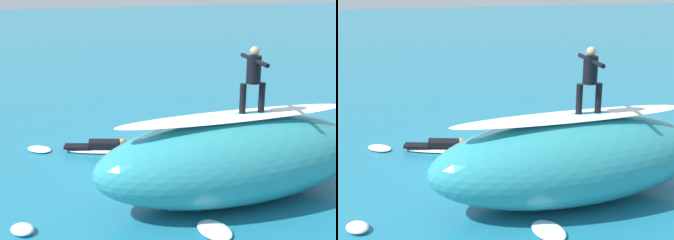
# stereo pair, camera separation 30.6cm
# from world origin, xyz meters

# --- Properties ---
(ground_plane) EXTENTS (120.00, 120.00, 0.00)m
(ground_plane) POSITION_xyz_m (0.00, 0.00, 0.00)
(ground_plane) COLOR teal
(wave_crest) EXTENTS (6.56, 2.74, 1.96)m
(wave_crest) POSITION_xyz_m (-0.79, 2.82, 0.98)
(wave_crest) COLOR teal
(wave_crest) RESTS_ON ground_plane
(wave_foam_lip) EXTENTS (5.53, 1.09, 0.08)m
(wave_foam_lip) POSITION_xyz_m (-0.79, 2.82, 2.00)
(wave_foam_lip) COLOR white
(wave_foam_lip) RESTS_ON wave_crest
(surfboard_riding) EXTENTS (2.22, 0.63, 0.08)m
(surfboard_riding) POSITION_xyz_m (-1.15, 2.81, 2.00)
(surfboard_riding) COLOR #33B2D1
(surfboard_riding) RESTS_ON wave_crest
(surfer_riding) EXTENTS (0.58, 1.39, 1.46)m
(surfer_riding) POSITION_xyz_m (-1.15, 2.81, 2.89)
(surfer_riding) COLOR black
(surfer_riding) RESTS_ON surfboard_riding
(surfboard_paddling) EXTENTS (2.35, 1.19, 0.09)m
(surfboard_paddling) POSITION_xyz_m (1.52, -1.06, 0.05)
(surfboard_paddling) COLOR silver
(surfboard_paddling) RESTS_ON ground_plane
(surfer_paddling) EXTENTS (1.76, 0.79, 0.32)m
(surfer_paddling) POSITION_xyz_m (1.65, -1.11, 0.23)
(surfer_paddling) COLOR black
(surfer_paddling) RESTS_ON surfboard_paddling
(foam_patch_near) EXTENTS (0.63, 0.67, 0.16)m
(foam_patch_near) POSITION_xyz_m (3.88, 2.96, 0.08)
(foam_patch_near) COLOR white
(foam_patch_near) RESTS_ON ground_plane
(foam_patch_mid) EXTENTS (0.76, 1.00, 0.10)m
(foam_patch_mid) POSITION_xyz_m (0.19, 4.08, 0.05)
(foam_patch_mid) COLOR white
(foam_patch_mid) RESTS_ON ground_plane
(foam_patch_far) EXTENTS (0.90, 0.92, 0.09)m
(foam_patch_far) POSITION_xyz_m (3.32, -1.73, 0.05)
(foam_patch_far) COLOR white
(foam_patch_far) RESTS_ON ground_plane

